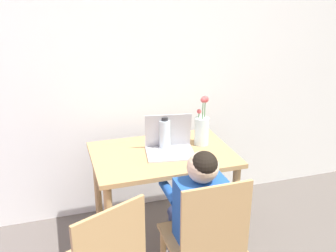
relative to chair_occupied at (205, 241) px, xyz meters
The scene contains 7 objects.
wall_back 1.44m from the chair_occupied, 88.09° to the left, with size 6.40×0.05×2.50m.
dining_table 0.66m from the chair_occupied, 95.04° to the left, with size 0.94×0.65×0.70m.
chair_occupied is the anchor object (origin of this frame).
person_seated 0.20m from the chair_occupied, 90.84° to the left, with size 0.30×0.42×0.96m.
laptop 0.72m from the chair_occupied, 90.58° to the left, with size 0.35×0.29×0.25m.
flower_vase 0.83m from the chair_occupied, 70.61° to the left, with size 0.10×0.10×0.35m.
water_bottle 0.79m from the chair_occupied, 92.03° to the left, with size 0.08×0.08×0.23m.
Camera 1 is at (-0.77, -0.61, 1.81)m, focal length 42.00 mm.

